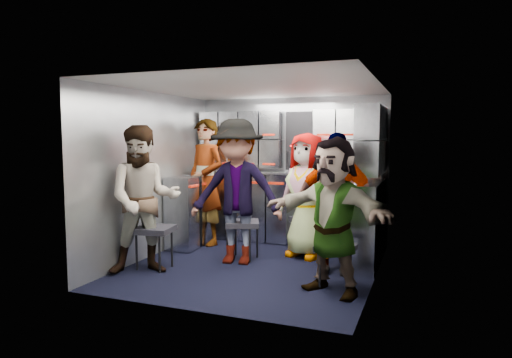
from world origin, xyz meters
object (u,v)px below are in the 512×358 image
(attendant_standing, at_px, (206,182))
(attendant_arc_a, at_px, (144,200))
(jump_seat_near_right, at_px, (336,250))
(jump_seat_mid_right, at_px, (337,237))
(jump_seat_center, at_px, (310,221))
(attendant_arc_c, at_px, (307,195))
(attendant_arc_b, at_px, (237,192))
(jump_seat_near_left, at_px, (154,232))
(attendant_arc_d, at_px, (335,203))
(attendant_arc_e, at_px, (333,215))
(jump_seat_mid_left, at_px, (242,225))

(attendant_standing, relative_size, attendant_arc_a, 1.07)
(jump_seat_near_right, bearing_deg, jump_seat_mid_right, 99.49)
(jump_seat_mid_right, bearing_deg, jump_seat_center, 131.31)
(attendant_arc_c, bearing_deg, attendant_arc_a, -120.44)
(attendant_arc_b, xyz_separation_m, attendant_arc_c, (0.72, 0.58, -0.08))
(jump_seat_near_left, height_order, jump_seat_mid_right, jump_seat_near_left)
(attendant_arc_b, bearing_deg, jump_seat_near_left, -152.28)
(jump_seat_center, height_order, attendant_arc_d, attendant_arc_d)
(jump_seat_near_left, distance_m, attendant_arc_d, 2.11)
(attendant_standing, distance_m, attendant_arc_e, 2.53)
(jump_seat_mid_left, xyz_separation_m, attendant_arc_b, (-0.00, -0.18, 0.45))
(jump_seat_mid_right, relative_size, attendant_arc_b, 0.24)
(attendant_standing, bearing_deg, attendant_arc_e, -11.69)
(attendant_standing, distance_m, attendant_arc_a, 1.50)
(jump_seat_mid_left, height_order, attendant_arc_b, attendant_arc_b)
(jump_seat_near_left, distance_m, jump_seat_mid_left, 1.10)
(attendant_arc_a, relative_size, attendant_arc_e, 1.08)
(jump_seat_mid_left, relative_size, attendant_standing, 0.29)
(attendant_standing, bearing_deg, jump_seat_center, 22.71)
(attendant_arc_a, height_order, attendant_arc_e, attendant_arc_a)
(attendant_arc_b, bearing_deg, jump_seat_near_right, -27.77)
(jump_seat_near_right, relative_size, attendant_arc_e, 0.28)
(jump_seat_mid_right, distance_m, jump_seat_near_right, 0.72)
(attendant_arc_a, bearing_deg, attendant_arc_c, 7.63)
(jump_seat_center, xyz_separation_m, attendant_arc_d, (0.46, -0.71, 0.36))
(attendant_arc_a, bearing_deg, attendant_arc_d, -11.52)
(attendant_arc_a, bearing_deg, attendant_standing, 56.34)
(attendant_arc_d, bearing_deg, jump_seat_near_left, -168.64)
(jump_seat_mid_left, xyz_separation_m, attendant_arc_e, (1.30, -0.84, 0.35))
(jump_seat_near_left, relative_size, jump_seat_center, 0.94)
(attendant_arc_e, bearing_deg, jump_seat_mid_right, 120.73)
(jump_seat_center, relative_size, attendant_arc_d, 0.33)
(jump_seat_mid_right, relative_size, attendant_arc_e, 0.27)
(attendant_arc_c, height_order, attendant_arc_d, attendant_arc_d)
(jump_seat_center, distance_m, attendant_arc_d, 0.92)
(jump_seat_mid_left, relative_size, attendant_arc_e, 0.34)
(jump_seat_center, height_order, attendant_arc_b, attendant_arc_b)
(jump_seat_near_left, xyz_separation_m, jump_seat_near_right, (2.10, 0.09, -0.05))
(jump_seat_center, bearing_deg, attendant_arc_b, -133.21)
(attendant_arc_b, bearing_deg, attendant_arc_c, 31.44)
(attendant_arc_a, xyz_separation_m, attendant_arc_d, (1.98, 0.81, -0.04))
(jump_seat_mid_right, relative_size, attendant_arc_d, 0.26)
(jump_seat_near_left, bearing_deg, jump_seat_center, 41.29)
(attendant_arc_d, bearing_deg, jump_seat_mid_left, 167.89)
(jump_seat_center, relative_size, attendant_arc_a, 0.32)
(attendant_arc_c, height_order, attendant_arc_e, attendant_arc_c)
(jump_seat_near_right, relative_size, attendant_arc_d, 0.27)
(jump_seat_center, distance_m, attendant_arc_a, 2.18)
(jump_seat_near_right, xyz_separation_m, attendant_arc_b, (-1.30, 0.48, 0.49))
(jump_seat_mid_right, xyz_separation_m, attendant_arc_a, (-1.98, -0.99, 0.47))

